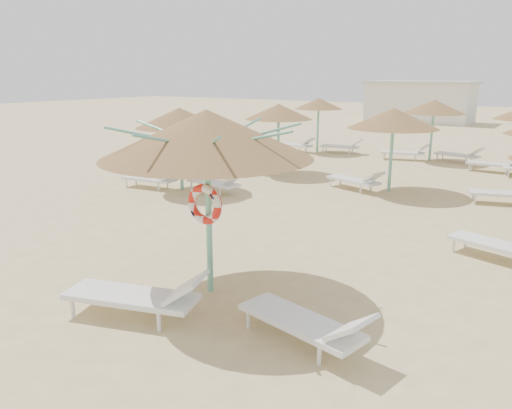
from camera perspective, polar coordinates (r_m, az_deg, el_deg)
The scene contains 6 objects.
ground at distance 9.40m, azimuth -6.07°, elevation -8.98°, with size 120.00×120.00×0.00m, color #D1BB7F.
main_palapa at distance 8.36m, azimuth -5.64°, elevation 7.94°, with size 3.57×3.57×3.20m.
lounger_main_a at distance 8.16m, azimuth -13.15°, elevation -10.08°, with size 2.38×1.33×0.83m.
lounger_main_b at distance 7.26m, azimuth 5.94°, elevation -13.29°, with size 2.17×1.06×0.76m.
palapa_field at distance 17.41m, azimuth 23.52°, elevation 8.66°, with size 20.31×14.64×2.72m.
service_hut at distance 43.23m, azimuth 18.23°, elevation 11.13°, with size 8.40×4.40×3.25m.
Camera 1 is at (5.53, -6.61, 3.75)m, focal length 35.00 mm.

